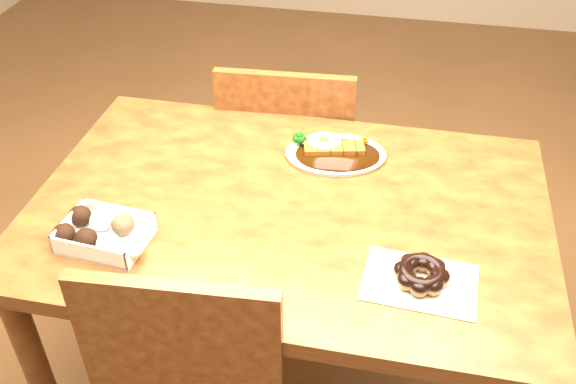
% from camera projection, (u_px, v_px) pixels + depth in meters
% --- Properties ---
extents(table, '(1.20, 0.80, 0.75)m').
position_uv_depth(table, '(289.00, 236.00, 1.56)').
color(table, '#4A200E').
rests_on(table, ground).
extents(chair_far, '(0.45, 0.45, 0.87)m').
position_uv_depth(chair_far, '(290.00, 165.00, 2.10)').
color(chair_far, '#4A200E').
rests_on(chair_far, ground).
extents(katsu_curry_plate, '(0.28, 0.22, 0.05)m').
position_uv_depth(katsu_curry_plate, '(334.00, 152.00, 1.65)').
color(katsu_curry_plate, white).
rests_on(katsu_curry_plate, table).
extents(donut_box, '(0.21, 0.15, 0.05)m').
position_uv_depth(donut_box, '(102.00, 233.00, 1.38)').
color(donut_box, white).
rests_on(donut_box, table).
extents(pon_de_ring, '(0.24, 0.17, 0.04)m').
position_uv_depth(pon_de_ring, '(421.00, 275.00, 1.28)').
color(pon_de_ring, silver).
rests_on(pon_de_ring, table).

